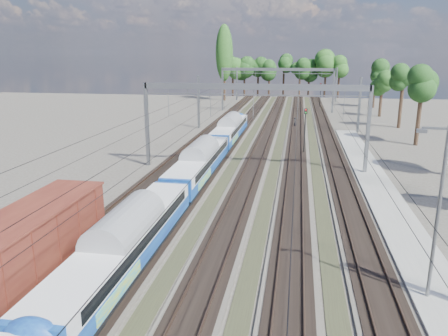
% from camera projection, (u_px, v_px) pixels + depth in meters
% --- Properties ---
extents(track_bed, '(21.00, 130.00, 0.34)m').
position_uv_depth(track_bed, '(264.00, 141.00, 60.66)').
color(track_bed, '#47423A').
rests_on(track_bed, ground).
extents(platform, '(3.00, 70.00, 0.30)m').
position_uv_depth(platform, '(388.00, 206.00, 34.88)').
color(platform, gray).
rests_on(platform, ground).
extents(catenary, '(25.65, 130.00, 9.00)m').
position_uv_depth(catenary, '(271.00, 91.00, 66.31)').
color(catenary, slate).
rests_on(catenary, ground).
extents(tree_belt, '(40.35, 101.64, 11.69)m').
position_uv_depth(tree_belt, '(313.00, 71.00, 99.88)').
color(tree_belt, black).
rests_on(tree_belt, ground).
extents(poplar, '(4.40, 4.40, 19.04)m').
position_uv_depth(poplar, '(224.00, 53.00, 110.50)').
color(poplar, black).
rests_on(poplar, ground).
extents(emu_train, '(2.64, 55.89, 3.86)m').
position_uv_depth(emu_train, '(199.00, 159.00, 41.36)').
color(emu_train, black).
rests_on(emu_train, ground).
extents(freight_boxcar, '(3.19, 15.39, 3.97)m').
position_uv_depth(freight_boxcar, '(7.00, 259.00, 20.97)').
color(freight_boxcar, black).
rests_on(freight_boxcar, ground).
extents(worker, '(0.53, 0.68, 1.66)m').
position_uv_depth(worker, '(295.00, 122.00, 72.45)').
color(worker, black).
rests_on(worker, ground).
extents(signal_near, '(0.39, 0.36, 5.57)m').
position_uv_depth(signal_near, '(305.00, 125.00, 52.84)').
color(signal_near, black).
rests_on(signal_near, ground).
extents(signal_far, '(0.38, 0.35, 5.48)m').
position_uv_depth(signal_far, '(320.00, 92.00, 97.49)').
color(signal_far, black).
rests_on(signal_far, ground).
extents(lamp_post, '(1.49, 0.30, 8.91)m').
position_uv_depth(lamp_post, '(437.00, 210.00, 20.61)').
color(lamp_post, slate).
rests_on(lamp_post, ground).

